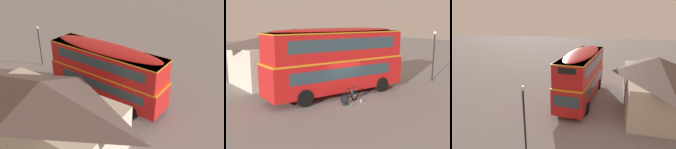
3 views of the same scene
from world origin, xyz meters
The scene contains 8 objects.
ground_plane centered at (0.00, 0.00, 0.00)m, with size 120.00×120.00×0.00m, color gray.
double_decker_bus centered at (0.29, 1.05, 2.64)m, with size 10.71×3.05×4.79m.
touring_bicycle centered at (-0.23, -0.93, 0.37)m, with size 1.72×0.64×1.03m.
backpack_on_ground centered at (-0.85, -1.25, 0.29)m, with size 0.33×0.31×0.57m.
water_bottle_clear_plastic centered at (0.38, -1.42, 0.12)m, with size 0.08×0.08×0.25m.
water_bottle_green_metal centered at (-0.75, -1.70, 0.12)m, with size 0.06×0.06×0.26m.
pub_building centered at (0.66, 7.63, 2.35)m, with size 10.75×5.59×4.59m.
street_lamp centered at (9.96, -0.44, 2.72)m, with size 0.28×0.28×4.37m.
Camera 1 is at (-10.20, 16.17, 12.09)m, focal length 39.76 mm.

